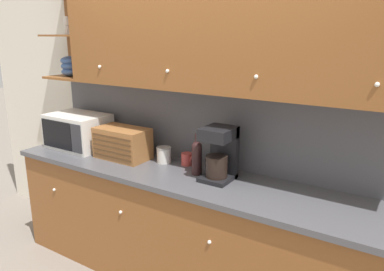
{
  "coord_description": "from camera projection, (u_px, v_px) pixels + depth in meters",
  "views": [
    {
      "loc": [
        1.45,
        -2.45,
        1.93
      ],
      "look_at": [
        0.0,
        -0.21,
        1.2
      ],
      "focal_mm": 35.0,
      "sensor_mm": 36.0,
      "label": 1
    }
  ],
  "objects": [
    {
      "name": "ground_plane",
      "position": [
        205.0,
        264.0,
        3.25
      ],
      "size": [
        24.0,
        24.0,
        0.0
      ],
      "primitive_type": "plane",
      "color": "slate"
    },
    {
      "name": "wall_back",
      "position": [
        208.0,
        117.0,
        2.93
      ],
      "size": [
        5.48,
        0.06,
        2.6
      ],
      "color": "silver",
      "rests_on": "ground_plane"
    },
    {
      "name": "counter_unit",
      "position": [
        186.0,
        230.0,
        2.88
      ],
      "size": [
        3.1,
        0.62,
        0.93
      ],
      "color": "brown",
      "rests_on": "ground_plane"
    },
    {
      "name": "backsplash_panel",
      "position": [
        206.0,
        126.0,
        2.92
      ],
      "size": [
        3.08,
        0.01,
        0.61
      ],
      "color": "#4C4C51",
      "rests_on": "counter_unit"
    },
    {
      "name": "upper_cabinets",
      "position": [
        216.0,
        34.0,
        2.52
      ],
      "size": [
        3.08,
        0.35,
        0.79
      ],
      "color": "brown",
      "rests_on": "backsplash_panel"
    },
    {
      "name": "microwave",
      "position": [
        78.0,
        131.0,
        3.37
      ],
      "size": [
        0.53,
        0.38,
        0.31
      ],
      "color": "silver",
      "rests_on": "counter_unit"
    },
    {
      "name": "bread_box",
      "position": [
        123.0,
        143.0,
        3.08
      ],
      "size": [
        0.45,
        0.26,
        0.26
      ],
      "color": "#996033",
      "rests_on": "counter_unit"
    },
    {
      "name": "storage_canister",
      "position": [
        164.0,
        155.0,
        3.0
      ],
      "size": [
        0.12,
        0.12,
        0.13
      ],
      "color": "silver",
      "rests_on": "counter_unit"
    },
    {
      "name": "mug",
      "position": [
        187.0,
        159.0,
        2.94
      ],
      "size": [
        0.1,
        0.09,
        0.1
      ],
      "color": "#B73D38",
      "rests_on": "counter_unit"
    },
    {
      "name": "wine_bottle",
      "position": [
        197.0,
        156.0,
        2.72
      ],
      "size": [
        0.08,
        0.08,
        0.31
      ],
      "color": "black",
      "rests_on": "counter_unit"
    },
    {
      "name": "coffee_maker",
      "position": [
        220.0,
        153.0,
        2.62
      ],
      "size": [
        0.21,
        0.24,
        0.38
      ],
      "color": "black",
      "rests_on": "counter_unit"
    }
  ]
}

